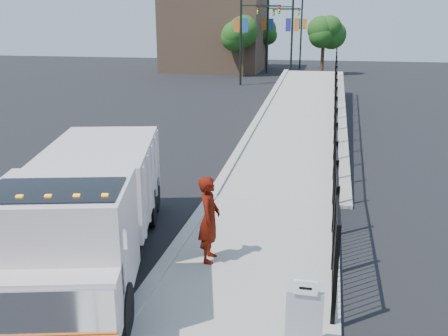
# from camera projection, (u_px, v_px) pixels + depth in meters

# --- Properties ---
(ground) EXTENTS (120.00, 120.00, 0.00)m
(ground) POSITION_uv_depth(u_px,v_px,m) (172.00, 258.00, 11.26)
(ground) COLOR black
(ground) RESTS_ON ground
(sidewalk) EXTENTS (3.55, 12.00, 0.12)m
(sidewalk) POSITION_uv_depth(u_px,v_px,m) (240.00, 315.00, 8.98)
(sidewalk) COLOR #9E998E
(sidewalk) RESTS_ON ground
(curb) EXTENTS (0.30, 12.00, 0.16)m
(curb) POSITION_uv_depth(u_px,v_px,m) (139.00, 302.00, 9.36)
(curb) COLOR #ADAAA3
(curb) RESTS_ON ground
(ramp) EXTENTS (3.95, 24.06, 3.19)m
(ramp) POSITION_uv_depth(u_px,v_px,m) (306.00, 124.00, 25.84)
(ramp) COLOR #9E998E
(ramp) RESTS_ON ground
(iron_fence) EXTENTS (0.10, 28.00, 1.80)m
(iron_fence) POSITION_uv_depth(u_px,v_px,m) (335.00, 123.00, 21.55)
(iron_fence) COLOR black
(iron_fence) RESTS_ON ground
(truck) EXTENTS (4.15, 7.78, 2.54)m
(truck) POSITION_uv_depth(u_px,v_px,m) (88.00, 206.00, 10.45)
(truck) COLOR black
(truck) RESTS_ON ground
(worker) EXTENTS (0.50, 0.72, 1.91)m
(worker) POSITION_uv_depth(u_px,v_px,m) (209.00, 219.00, 10.67)
(worker) COLOR #520E03
(worker) RESTS_ON sidewalk
(utility_cabinet) EXTENTS (0.55, 0.40, 1.25)m
(utility_cabinet) POSITION_uv_depth(u_px,v_px,m) (304.00, 323.00, 7.56)
(utility_cabinet) COLOR gray
(utility_cabinet) RESTS_ON sidewalk
(arrow_sign) EXTENTS (0.35, 0.04, 0.22)m
(arrow_sign) POSITION_uv_depth(u_px,v_px,m) (306.00, 288.00, 7.15)
(arrow_sign) COLOR white
(arrow_sign) RESTS_ON utility_cabinet
(light_pole_0) EXTENTS (3.77, 0.22, 8.00)m
(light_pole_0) POSITION_uv_depth(u_px,v_px,m) (245.00, 31.00, 40.15)
(light_pole_0) COLOR black
(light_pole_0) RESTS_ON ground
(light_pole_1) EXTENTS (3.78, 0.22, 8.00)m
(light_pole_1) POSITION_uv_depth(u_px,v_px,m) (289.00, 30.00, 43.29)
(light_pole_1) COLOR black
(light_pole_1) RESTS_ON ground
(light_pole_2) EXTENTS (3.78, 0.22, 8.00)m
(light_pole_2) POSITION_uv_depth(u_px,v_px,m) (271.00, 29.00, 49.80)
(light_pole_2) COLOR black
(light_pole_2) RESTS_ON ground
(light_pole_3) EXTENTS (3.77, 0.22, 8.00)m
(light_pole_3) POSITION_uv_depth(u_px,v_px,m) (298.00, 28.00, 54.06)
(light_pole_3) COLOR black
(light_pole_3) RESTS_ON ground
(tree_0) EXTENTS (3.00, 3.00, 5.50)m
(tree_0) POSITION_uv_depth(u_px,v_px,m) (243.00, 34.00, 46.46)
(tree_0) COLOR #382314
(tree_0) RESTS_ON ground
(tree_1) EXTENTS (2.54, 2.54, 5.27)m
(tree_1) POSITION_uv_depth(u_px,v_px,m) (324.00, 34.00, 48.15)
(tree_1) COLOR #382314
(tree_1) RESTS_ON ground
(tree_2) EXTENTS (2.44, 2.44, 5.22)m
(tree_2) POSITION_uv_depth(u_px,v_px,m) (265.00, 32.00, 54.27)
(tree_2) COLOR #382314
(tree_2) RESTS_ON ground
(building) EXTENTS (10.00, 10.00, 8.00)m
(building) POSITION_uv_depth(u_px,v_px,m) (216.00, 32.00, 53.18)
(building) COLOR #8C664C
(building) RESTS_ON ground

